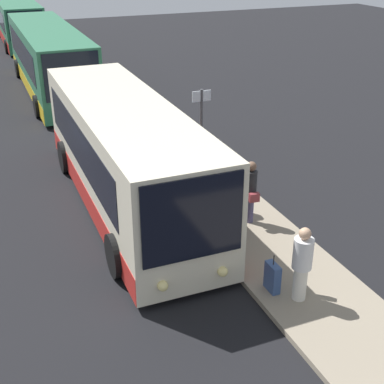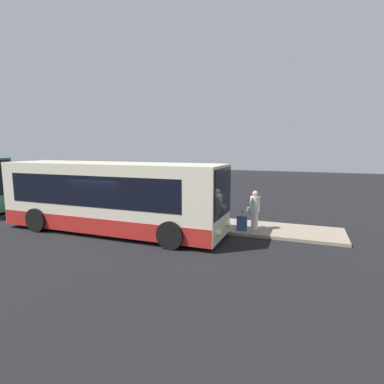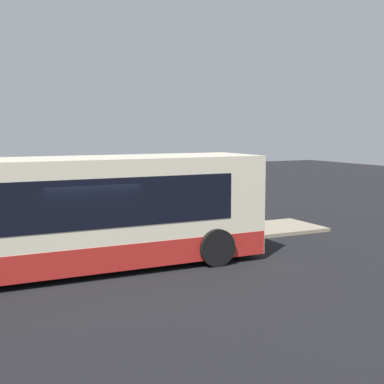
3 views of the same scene
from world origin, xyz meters
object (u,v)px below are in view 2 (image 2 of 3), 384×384
Objects in this scene: passenger_waiting at (255,209)px; passenger_boarding at (167,202)px; suitcase at (242,223)px; sign_post at (115,184)px; trash_bin at (103,211)px; bus_lead at (111,198)px; passenger_with_bags at (187,201)px.

passenger_boarding is at bearing 125.82° from passenger_waiting.
passenger_boarding is 4.10m from suitcase.
passenger_waiting is 8.35m from sign_post.
trash_bin is (-3.47, -0.72, -0.60)m from passenger_boarding.
trash_bin is at bearing -179.57° from suitcase.
sign_post is at bearing -89.14° from passenger_boarding.
bus_lead is at bearing -19.89° from passenger_boarding.
suitcase is 8.01m from sign_post.
passenger_boarding is 1.03m from passenger_with_bags.
bus_lead is 5.82× the size of passenger_with_bags.
suitcase is at bearing 75.99° from passenger_with_bags.
passenger_waiting is 3.57m from passenger_with_bags.
sign_post reaches higher than passenger_boarding.
passenger_waiting is at bearing 19.32° from bus_lead.
passenger_with_bags is at bearing 46.54° from bus_lead.
suitcase is at bearing 95.28° from passenger_boarding.
sign_post is at bearing -92.12° from passenger_with_bags.
bus_lead reaches higher than passenger_waiting.
bus_lead reaches higher than passenger_with_bags.
suitcase is 0.36× the size of sign_post.
suitcase is 1.41× the size of trash_bin.
passenger_waiting is at bearing 40.08° from suitcase.
sign_post reaches higher than suitcase.
passenger_with_bags is (-3.52, 0.62, 0.05)m from passenger_waiting.
trash_bin is at bearing 132.43° from passenger_waiting.
suitcase reaches higher than trash_bin.
passenger_waiting is (6.14, 2.15, -0.49)m from bus_lead.
sign_post is at bearing 99.84° from trash_bin.
sign_post is (-7.76, 1.59, 1.23)m from suitcase.
bus_lead is at bearing -162.84° from suitcase.
suitcase is 7.47m from trash_bin.
bus_lead is at bearing -43.10° from trash_bin.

